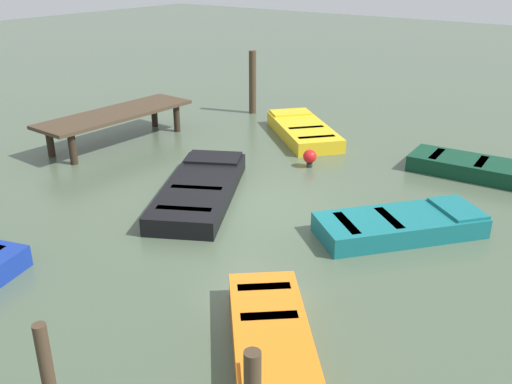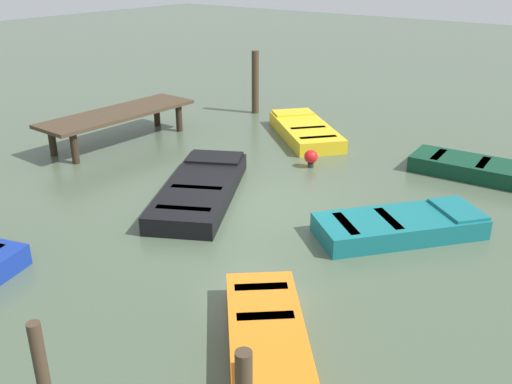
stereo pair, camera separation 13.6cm
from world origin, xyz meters
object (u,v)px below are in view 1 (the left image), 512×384
object	(u,v)px
rowboat_dark_green	(495,171)
mooring_piling_far_left	(253,82)
mooring_piling_mid_right	(48,376)
rowboat_teal	(401,224)
dock_segment	(116,116)
rowboat_black	(200,189)
rowboat_orange	(271,336)
marker_buoy	(310,157)
rowboat_yellow	(303,130)

from	to	relation	value
rowboat_dark_green	mooring_piling_far_left	size ratio (longest dim) A/B	1.91
rowboat_dark_green	mooring_piling_mid_right	size ratio (longest dim) A/B	2.91
rowboat_dark_green	rowboat_teal	distance (m)	4.33
dock_segment	mooring_piling_far_left	xyz separation A→B (m)	(5.16, -1.18, 0.27)
rowboat_black	rowboat_dark_green	xyz separation A→B (m)	(5.26, -5.18, 0.00)
rowboat_teal	rowboat_dark_green	bearing A→B (deg)	30.04
rowboat_orange	marker_buoy	size ratio (longest dim) A/B	5.94
rowboat_orange	rowboat_teal	size ratio (longest dim) A/B	0.84
dock_segment	rowboat_orange	xyz separation A→B (m)	(-5.17, -9.16, -0.61)
rowboat_orange	marker_buoy	bearing A→B (deg)	166.01
rowboat_yellow	mooring_piling_mid_right	size ratio (longest dim) A/B	2.52
rowboat_yellow	dock_segment	bearing A→B (deg)	82.96
rowboat_black	rowboat_yellow	world-z (taller)	same
rowboat_dark_green	mooring_piling_far_left	xyz separation A→B (m)	(1.55, 8.72, 0.87)
rowboat_dark_green	rowboat_orange	size ratio (longest dim) A/B	1.46
rowboat_yellow	mooring_piling_mid_right	bearing A→B (deg)	148.46
rowboat_black	mooring_piling_mid_right	xyz separation A→B (m)	(-6.21, -3.14, 0.50)
dock_segment	rowboat_yellow	size ratio (longest dim) A/B	1.35
rowboat_dark_green	rowboat_black	bearing A→B (deg)	-138.59
rowboat_teal	mooring_piling_mid_right	bearing A→B (deg)	-151.58
marker_buoy	mooring_piling_far_left	bearing A→B (deg)	51.78
marker_buoy	rowboat_black	bearing A→B (deg)	163.13
rowboat_black	rowboat_dark_green	bearing A→B (deg)	-73.18
rowboat_black	dock_segment	bearing A→B (deg)	42.10
rowboat_black	marker_buoy	world-z (taller)	marker_buoy
dock_segment	rowboat_teal	bearing A→B (deg)	-92.19
rowboat_black	marker_buoy	distance (m)	3.40
rowboat_dark_green	rowboat_teal	xyz separation A→B (m)	(-4.27, 0.68, 0.00)
rowboat_dark_green	mooring_piling_far_left	world-z (taller)	mooring_piling_far_left
dock_segment	marker_buoy	world-z (taller)	dock_segment
rowboat_teal	marker_buoy	size ratio (longest dim) A/B	7.07
mooring_piling_far_left	marker_buoy	xyz separation A→B (m)	(-3.56, -4.52, -0.81)
marker_buoy	dock_segment	bearing A→B (deg)	105.71
rowboat_orange	rowboat_teal	bearing A→B (deg)	138.25
dock_segment	mooring_piling_mid_right	distance (m)	11.11
rowboat_teal	rowboat_orange	bearing A→B (deg)	-141.61
dock_segment	rowboat_black	xyz separation A→B (m)	(-1.65, -4.71, -0.61)
dock_segment	marker_buoy	distance (m)	5.95
rowboat_teal	mooring_piling_far_left	xyz separation A→B (m)	(5.82, 8.04, 0.87)
rowboat_black	mooring_piling_mid_right	size ratio (longest dim) A/B	3.06
dock_segment	rowboat_teal	size ratio (longest dim) A/B	1.44
mooring_piling_far_left	marker_buoy	bearing A→B (deg)	-128.22
rowboat_black	marker_buoy	size ratio (longest dim) A/B	9.13
mooring_piling_mid_right	mooring_piling_far_left	size ratio (longest dim) A/B	0.66
rowboat_yellow	rowboat_teal	distance (m)	6.72
rowboat_dark_green	marker_buoy	distance (m)	4.65
dock_segment	rowboat_dark_green	xyz separation A→B (m)	(3.61, -9.89, -0.61)
rowboat_black	rowboat_dark_green	world-z (taller)	same
dock_segment	mooring_piling_far_left	bearing A→B (deg)	-10.95
dock_segment	rowboat_black	size ratio (longest dim) A/B	1.12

